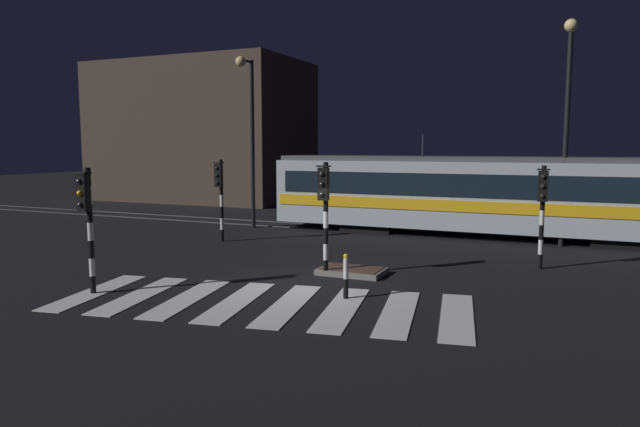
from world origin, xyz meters
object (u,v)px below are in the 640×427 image
object	(u,v)px
traffic_light_corner_far_right	(543,201)
street_lamp_trackside_right	(567,109)
traffic_light_corner_near_left	(87,212)
tram	(488,194)
street_lamp_trackside_left	(249,122)
traffic_light_corner_far_left	(220,188)
bollard_island_edge	(346,276)
traffic_light_median_centre	(325,202)

from	to	relation	value
traffic_light_corner_far_right	street_lamp_trackside_right	size ratio (longest dim) A/B	0.39
traffic_light_corner_near_left	tram	distance (m)	15.34
traffic_light_corner_near_left	street_lamp_trackside_left	world-z (taller)	street_lamp_trackside_left
street_lamp_trackside_right	traffic_light_corner_far_left	bearing A→B (deg)	-161.94
bollard_island_edge	traffic_light_corner_near_left	bearing A→B (deg)	-160.11
street_lamp_trackside_left	traffic_light_median_centre	bearing A→B (deg)	-47.67
traffic_light_corner_near_left	traffic_light_median_centre	bearing A→B (deg)	42.66
traffic_light_median_centre	bollard_island_edge	xyz separation A→B (m)	(1.43, -2.02, -1.57)
traffic_light_corner_far_left	street_lamp_trackside_right	bearing A→B (deg)	18.06
traffic_light_corner_near_left	street_lamp_trackside_right	distance (m)	16.20
traffic_light_corner_far_right	street_lamp_trackside_right	distance (m)	5.25
traffic_light_corner_far_left	traffic_light_corner_near_left	bearing A→B (deg)	-79.56
street_lamp_trackside_right	bollard_island_edge	distance (m)	11.68
street_lamp_trackside_left	traffic_light_corner_far_right	bearing A→B (deg)	-18.12
traffic_light_median_centre	street_lamp_trackside_left	bearing A→B (deg)	132.33
traffic_light_corner_near_left	bollard_island_edge	bearing A→B (deg)	19.89
traffic_light_corner_far_left	traffic_light_corner_far_right	world-z (taller)	traffic_light_corner_far_left
tram	bollard_island_edge	distance (m)	11.29
traffic_light_corner_near_left	traffic_light_corner_far_right	xyz separation A→B (m)	(10.05, 7.63, -0.03)
traffic_light_corner_far_right	street_lamp_trackside_left	world-z (taller)	street_lamp_trackside_left
street_lamp_trackside_right	bollard_island_edge	size ratio (longest dim) A/B	7.15
street_lamp_trackside_right	tram	world-z (taller)	street_lamp_trackside_right
traffic_light_median_centre	traffic_light_corner_far_right	distance (m)	6.51
traffic_light_corner_far_right	traffic_light_median_centre	bearing A→B (deg)	-147.96
traffic_light_corner_far_left	bollard_island_edge	distance (m)	9.61
traffic_light_corner_far_left	street_lamp_trackside_right	xyz separation A→B (m)	(12.02, 3.92, 2.88)
traffic_light_corner_far_left	tram	distance (m)	10.59
traffic_light_corner_near_left	traffic_light_corner_far_left	bearing A→B (deg)	100.44
traffic_light_corner_far_left	tram	bearing A→B (deg)	29.45
traffic_light_corner_near_left	tram	world-z (taller)	tram
street_lamp_trackside_left	tram	distance (m)	10.58
tram	traffic_light_corner_far_right	bearing A→B (deg)	-67.67
traffic_light_corner_near_left	bollard_island_edge	distance (m)	6.51
street_lamp_trackside_right	tram	bearing A→B (deg)	155.30
traffic_light_median_centre	bollard_island_edge	bearing A→B (deg)	-54.72
traffic_light_corner_far_left	tram	xyz separation A→B (m)	(9.22, 5.21, -0.33)
street_lamp_trackside_right	bollard_island_edge	xyz separation A→B (m)	(-4.58, -9.80, -4.41)
traffic_light_corner_near_left	tram	size ratio (longest dim) A/B	0.17
street_lamp_trackside_left	street_lamp_trackside_right	bearing A→B (deg)	1.31
traffic_light_corner_near_left	traffic_light_corner_far_left	size ratio (longest dim) A/B	0.99
traffic_light_median_centre	street_lamp_trackside_right	size ratio (longest dim) A/B	0.41
traffic_light_corner_near_left	street_lamp_trackside_left	bearing A→B (deg)	101.12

